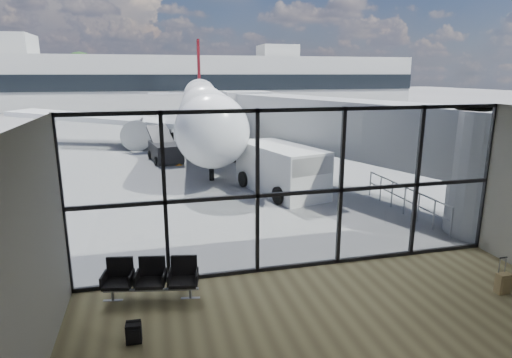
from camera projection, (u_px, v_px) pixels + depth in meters
name	position (u px, v px, depth m)	size (l,w,h in m)	color
ground	(183.00, 121.00, 49.82)	(220.00, 220.00, 0.00)	slate
lounge_shell	(400.00, 243.00, 6.99)	(12.02, 8.01, 4.51)	brown
glass_curtain_wall	(300.00, 191.00, 11.61)	(12.10, 0.12, 4.50)	white
jet_bridge	(350.00, 132.00, 19.30)	(8.00, 16.50, 4.33)	#939598
apron_railing	(405.00, 196.00, 16.59)	(0.06, 5.46, 1.11)	gray
far_terminal	(167.00, 81.00, 69.36)	(80.00, 12.20, 11.00)	#AAABA6
tree_3	(6.00, 78.00, 72.49)	(4.95, 4.95, 7.12)	#382619
tree_4	(44.00, 74.00, 73.75)	(5.61, 5.61, 8.07)	#382619
tree_5	(81.00, 70.00, 75.01)	(6.27, 6.27, 9.03)	#382619
seating_row	(152.00, 276.00, 10.39)	(2.28, 1.02, 1.01)	gray
backpack	(134.00, 333.00, 8.68)	(0.32, 0.30, 0.47)	black
suitcase	(503.00, 283.00, 10.63)	(0.35, 0.26, 0.93)	#917C51
airliner	(203.00, 107.00, 34.15)	(29.92, 34.76, 8.96)	white
service_van	(282.00, 169.00, 19.53)	(3.35, 5.33, 2.15)	silver
belt_loader	(165.00, 150.00, 26.77)	(2.17, 4.49, 1.98)	black
traffic_cone_a	(179.00, 161.00, 25.60)	(0.37, 0.37, 0.53)	orange
traffic_cone_c	(263.00, 159.00, 26.02)	(0.41, 0.41, 0.59)	#FF3B0D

